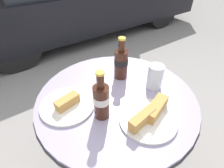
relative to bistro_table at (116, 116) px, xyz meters
The scene contains 6 objects.
bistro_table is the anchor object (origin of this frame).
cola_bottle_left 0.29m from the bistro_table, 46.08° to the left, with size 0.07×0.07×0.23m.
cola_bottle_right 0.27m from the bistro_table, 153.02° to the right, with size 0.07×0.07×0.23m.
drinking_glass 0.29m from the bistro_table, 13.92° to the right, with size 0.08×0.08×0.13m.
lunch_plate_near 0.26m from the bistro_table, 82.60° to the right, with size 0.25×0.24×0.06m.
lunch_plate_far 0.28m from the bistro_table, 162.52° to the left, with size 0.25×0.25×0.06m.
Camera 1 is at (-0.38, -0.50, 1.34)m, focal length 28.00 mm.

